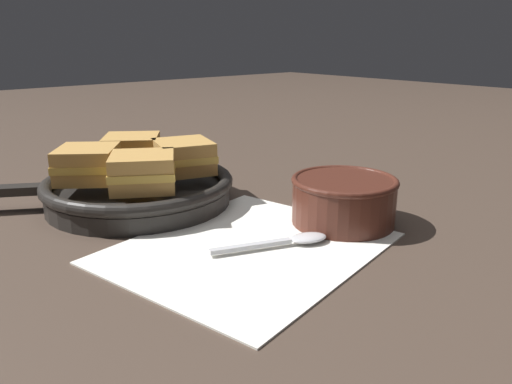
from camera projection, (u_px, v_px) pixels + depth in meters
The scene contains 9 objects.
ground_plane at pixel (276, 216), 0.67m from camera, with size 4.00×4.00×0.00m, color #47382D.
napkin at pixel (249, 247), 0.57m from camera, with size 0.34×0.31×0.00m.
soup_bowl at pixel (344, 198), 0.63m from camera, with size 0.13×0.13×0.06m.
spoon at pixel (293, 240), 0.57m from camera, with size 0.14×0.07×0.01m.
skillet at pixel (138, 190), 0.71m from camera, with size 0.35×0.27×0.04m.
sandwich_near_left at pixel (184, 157), 0.72m from camera, with size 0.10×0.10×0.05m.
sandwich_near_right at pixel (132, 150), 0.76m from camera, with size 0.11×0.11×0.05m.
sandwich_far_left at pixel (88, 164), 0.68m from camera, with size 0.11×0.11×0.05m.
sandwich_far_right at pixel (143, 172), 0.64m from camera, with size 0.11×0.11×0.05m.
Camera 1 is at (-0.43, -0.46, 0.23)m, focal length 35.00 mm.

